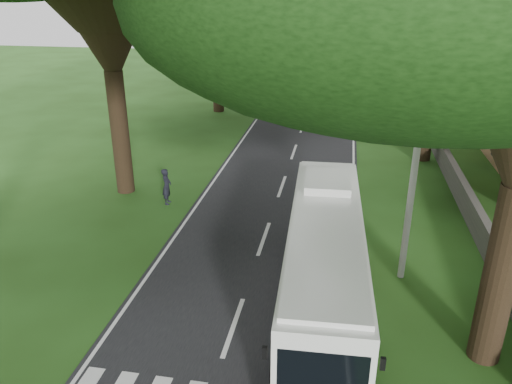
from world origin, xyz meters
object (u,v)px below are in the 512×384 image
(pole_mid, at_px, (382,74))
(pole_far, at_px, (372,43))
(distant_car_a, at_px, (290,84))
(coach_bus, at_px, (324,259))
(distant_car_c, at_px, (347,62))
(pedestrian, at_px, (167,186))
(pole_near, at_px, (414,172))

(pole_mid, bearing_deg, pole_far, 90.00)
(pole_mid, relative_size, distant_car_a, 1.83)
(coach_bus, distance_m, distant_car_c, 52.51)
(pole_mid, xyz_separation_m, distant_car_c, (-2.50, 30.25, -3.53))
(distant_car_c, height_order, pedestrian, pedestrian)
(pole_near, height_order, coach_bus, pole_near)
(coach_bus, bearing_deg, pole_near, 36.53)
(distant_car_a, xyz_separation_m, distant_car_c, (5.47, 16.94, -0.12))
(pole_mid, bearing_deg, coach_bus, -97.18)
(coach_bus, height_order, distant_car_c, coach_bus)
(coach_bus, xyz_separation_m, pedestrian, (-8.00, 7.11, -0.86))
(pole_near, bearing_deg, coach_bus, -141.19)
(coach_bus, relative_size, pedestrian, 6.20)
(pole_near, xyz_separation_m, distant_car_c, (-2.50, 50.25, -3.53))
(pole_near, relative_size, pole_mid, 1.00)
(pole_near, xyz_separation_m, pole_mid, (0.00, 20.00, 0.00))
(pole_far, distance_m, pedestrian, 36.91)
(pole_mid, xyz_separation_m, pole_far, (0.00, 20.00, 0.00))
(coach_bus, bearing_deg, pole_mid, 80.54)
(pole_mid, bearing_deg, pedestrian, -125.50)
(pole_near, bearing_deg, distant_car_c, 92.85)
(pole_near, relative_size, distant_car_c, 1.86)
(pole_near, distance_m, coach_bus, 4.33)
(pedestrian, bearing_deg, pole_near, -120.91)
(distant_car_a, height_order, pedestrian, pedestrian)
(pole_near, distance_m, distant_car_a, 34.41)
(distant_car_a, bearing_deg, distant_car_c, -91.78)
(distant_car_c, bearing_deg, pole_near, 90.09)
(pole_far, distance_m, coach_bus, 42.42)
(pole_near, xyz_separation_m, pedestrian, (-10.80, 4.86, -3.27))
(coach_bus, xyz_separation_m, distant_car_a, (-5.17, 35.56, -1.00))
(pole_near, height_order, pole_mid, same)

